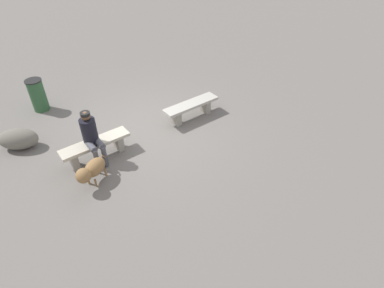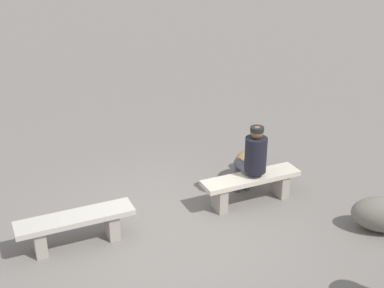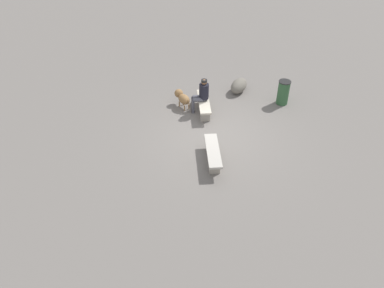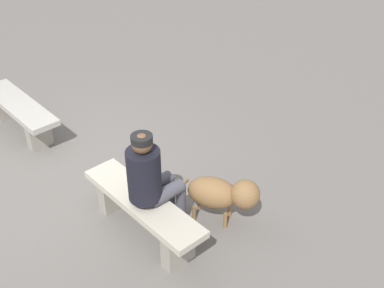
% 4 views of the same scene
% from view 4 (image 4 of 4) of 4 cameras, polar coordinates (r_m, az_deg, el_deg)
% --- Properties ---
extents(ground, '(210.00, 210.00, 0.06)m').
position_cam_4_polar(ground, '(6.43, -15.08, -4.33)').
color(ground, slate).
extents(bench_left, '(1.64, 0.41, 0.47)m').
position_cam_4_polar(bench_left, '(7.37, -19.24, 3.59)').
color(bench_left, gray).
rests_on(bench_left, ground).
extents(bench_right, '(1.64, 0.41, 0.47)m').
position_cam_4_polar(bench_right, '(5.30, -5.66, -7.57)').
color(bench_right, gray).
rests_on(bench_right, ground).
extents(seated_person, '(0.35, 0.63, 1.31)m').
position_cam_4_polar(seated_person, '(5.02, -4.78, -3.85)').
color(seated_person, black).
rests_on(seated_person, ground).
extents(dog, '(0.82, 0.63, 0.60)m').
position_cam_4_polar(dog, '(5.40, 3.60, -5.70)').
color(dog, olive).
rests_on(dog, ground).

